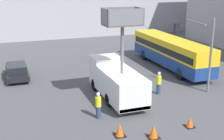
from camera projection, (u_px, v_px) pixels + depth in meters
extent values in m
plane|color=#4C4C4F|center=(115.00, 98.00, 23.44)|extent=(120.00, 120.00, 0.00)
cube|color=silver|center=(106.00, 70.00, 25.05)|extent=(2.25, 2.07, 2.28)
cube|color=silver|center=(122.00, 86.00, 21.98)|extent=(2.25, 4.84, 1.91)
cube|color=red|center=(135.00, 109.00, 20.08)|extent=(2.20, 0.10, 0.24)
cylinder|color=black|center=(95.00, 85.00, 25.04)|extent=(0.30, 0.92, 0.92)
cylinder|color=black|center=(117.00, 82.00, 25.68)|extent=(0.30, 0.92, 0.92)
cylinder|color=black|center=(109.00, 100.00, 21.93)|extent=(0.30, 0.92, 0.92)
cylinder|color=black|center=(134.00, 96.00, 22.56)|extent=(0.30, 0.92, 0.92)
cylinder|color=slate|center=(122.00, 50.00, 21.24)|extent=(0.24, 0.24, 3.33)
cube|color=brown|center=(122.00, 25.00, 20.75)|extent=(2.53, 1.45, 0.10)
cube|color=slate|center=(105.00, 17.00, 20.19)|extent=(0.08, 1.45, 1.05)
cube|color=slate|center=(139.00, 15.00, 20.99)|extent=(0.08, 1.45, 1.05)
cube|color=slate|center=(119.00, 15.00, 21.21)|extent=(2.53, 0.08, 1.05)
cube|color=slate|center=(126.00, 17.00, 19.97)|extent=(2.53, 0.08, 1.05)
cube|color=navy|center=(170.00, 58.00, 31.17)|extent=(2.45, 11.94, 1.12)
cube|color=yellow|center=(171.00, 45.00, 30.81)|extent=(2.45, 11.94, 1.37)
cube|color=black|center=(171.00, 48.00, 30.87)|extent=(2.47, 11.46, 0.60)
cylinder|color=black|center=(144.00, 55.00, 34.29)|extent=(0.30, 1.10, 1.10)
cylinder|color=black|center=(161.00, 53.00, 34.99)|extent=(0.30, 1.10, 1.10)
cylinder|color=black|center=(180.00, 74.00, 27.62)|extent=(0.30, 1.10, 1.10)
cylinder|color=black|center=(201.00, 71.00, 28.32)|extent=(0.30, 1.10, 1.10)
cylinder|color=slate|center=(211.00, 56.00, 23.92)|extent=(0.18, 0.18, 5.86)
cylinder|color=slate|center=(196.00, 22.00, 22.87)|extent=(0.50, 2.93, 0.13)
cube|color=black|center=(177.00, 29.00, 22.70)|extent=(0.36, 0.36, 0.90)
sphere|color=red|center=(177.00, 26.00, 22.63)|extent=(0.20, 0.20, 0.20)
cylinder|color=navy|center=(98.00, 112.00, 20.03)|extent=(0.32, 0.32, 0.81)
cylinder|color=yellow|center=(98.00, 102.00, 19.82)|extent=(0.38, 0.38, 0.64)
sphere|color=tan|center=(98.00, 95.00, 19.70)|extent=(0.22, 0.22, 0.22)
sphere|color=white|center=(98.00, 94.00, 19.67)|extent=(0.23, 0.23, 0.23)
cylinder|color=navy|center=(158.00, 89.00, 24.21)|extent=(0.32, 0.32, 0.82)
cylinder|color=yellow|center=(159.00, 80.00, 24.00)|extent=(0.38, 0.38, 0.65)
sphere|color=tan|center=(159.00, 75.00, 23.88)|extent=(0.22, 0.22, 0.22)
sphere|color=white|center=(159.00, 73.00, 23.85)|extent=(0.23, 0.23, 0.23)
cube|color=black|center=(153.00, 137.00, 17.67)|extent=(0.66, 0.66, 0.03)
cone|color=#F25B0F|center=(154.00, 131.00, 17.57)|extent=(0.53, 0.53, 0.76)
cube|color=black|center=(189.00, 127.00, 18.93)|extent=(0.56, 0.56, 0.03)
cone|color=#F25B0F|center=(190.00, 122.00, 18.84)|extent=(0.45, 0.45, 0.64)
cube|color=black|center=(120.00, 136.00, 17.86)|extent=(0.65, 0.65, 0.03)
cone|color=#F25B0F|center=(120.00, 130.00, 17.76)|extent=(0.52, 0.52, 0.74)
cube|color=black|center=(17.00, 73.00, 28.01)|extent=(1.84, 4.64, 0.47)
cube|color=black|center=(17.00, 68.00, 27.65)|extent=(1.62, 2.55, 0.61)
cylinder|color=black|center=(7.00, 71.00, 29.10)|extent=(0.22, 0.64, 0.64)
cylinder|color=black|center=(25.00, 70.00, 29.63)|extent=(0.22, 0.64, 0.64)
cylinder|color=black|center=(8.00, 80.00, 26.51)|extent=(0.22, 0.64, 0.64)
cylinder|color=black|center=(28.00, 78.00, 27.03)|extent=(0.22, 0.64, 0.64)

